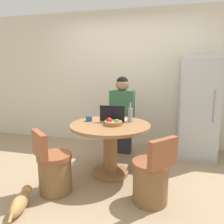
% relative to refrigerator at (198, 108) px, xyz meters
% --- Properties ---
extents(ground_plane, '(12.00, 12.00, 0.00)m').
position_rel_refrigerator_xyz_m(ground_plane, '(-1.34, -1.21, -0.85)').
color(ground_plane, '#9E8466').
extents(wall_back, '(7.00, 0.06, 2.60)m').
position_rel_refrigerator_xyz_m(wall_back, '(-1.34, 0.39, 0.45)').
color(wall_back, beige).
rests_on(wall_back, ground_plane).
extents(refrigerator, '(0.61, 0.70, 1.70)m').
position_rel_refrigerator_xyz_m(refrigerator, '(0.00, 0.00, 0.00)').
color(refrigerator, silver).
rests_on(refrigerator, ground_plane).
extents(dining_table, '(1.11, 1.11, 0.74)m').
position_rel_refrigerator_xyz_m(dining_table, '(-1.26, -1.05, -0.33)').
color(dining_table, olive).
rests_on(dining_table, ground_plane).
extents(chair_near_left_corner, '(0.48, 0.48, 0.79)m').
position_rel_refrigerator_xyz_m(chair_near_left_corner, '(-1.81, -1.67, -0.57)').
color(chair_near_left_corner, brown).
rests_on(chair_near_left_corner, ground_plane).
extents(chair_near_right_corner, '(0.48, 0.48, 0.79)m').
position_rel_refrigerator_xyz_m(chair_near_right_corner, '(-0.64, -1.60, -0.57)').
color(chair_near_right_corner, brown).
rests_on(chair_near_right_corner, ground_plane).
extents(person_seated, '(0.40, 0.37, 1.37)m').
position_rel_refrigerator_xyz_m(person_seated, '(-1.24, -0.27, -0.08)').
color(person_seated, '#2D2D38').
rests_on(person_seated, ground_plane).
extents(laptop, '(0.36, 0.25, 0.24)m').
position_rel_refrigerator_xyz_m(laptop, '(-1.25, -0.89, -0.06)').
color(laptop, '#B7B7BC').
rests_on(laptop, dining_table).
extents(fruit_bowl, '(0.24, 0.24, 0.10)m').
position_rel_refrigerator_xyz_m(fruit_bowl, '(-1.21, -1.10, -0.07)').
color(fruit_bowl, olive).
rests_on(fruit_bowl, dining_table).
extents(coffee_cup, '(0.09, 0.09, 0.08)m').
position_rel_refrigerator_xyz_m(coffee_cup, '(-1.61, -0.95, -0.07)').
color(coffee_cup, '#2D4C84').
rests_on(coffee_cup, dining_table).
extents(bottle, '(0.06, 0.06, 0.28)m').
position_rel_refrigerator_xyz_m(bottle, '(-1.01, -0.86, 0.00)').
color(bottle, '#9999A3').
rests_on(bottle, dining_table).
extents(cat, '(0.23, 0.52, 0.18)m').
position_rel_refrigerator_xyz_m(cat, '(-1.98, -2.09, -0.76)').
color(cat, tan).
rests_on(cat, ground_plane).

